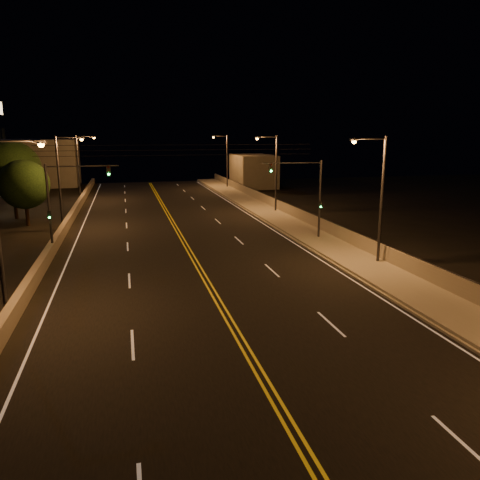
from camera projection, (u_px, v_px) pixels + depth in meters
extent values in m
cube|color=black|center=(202.00, 273.00, 29.65)|extent=(18.00, 120.00, 0.02)
cube|color=gray|center=(357.00, 260.00, 32.15)|extent=(3.60, 120.00, 0.30)
cube|color=gray|center=(332.00, 263.00, 31.73)|extent=(0.14, 120.00, 0.15)
cube|color=gray|center=(379.00, 250.00, 32.39)|extent=(0.30, 120.00, 1.00)
cube|color=gray|center=(34.00, 278.00, 27.24)|extent=(0.45, 120.00, 0.91)
cube|color=gray|center=(253.00, 171.00, 77.95)|extent=(6.00, 10.00, 5.28)
cube|color=gray|center=(53.00, 163.00, 78.86)|extent=(8.00, 8.00, 7.77)
cylinder|color=black|center=(380.00, 242.00, 32.27)|extent=(0.06, 120.00, 0.06)
cube|color=silver|center=(58.00, 283.00, 27.64)|extent=(0.12, 116.00, 0.00)
cube|color=silver|center=(327.00, 264.00, 31.66)|extent=(0.12, 116.00, 0.00)
cube|color=gold|center=(200.00, 273.00, 29.61)|extent=(0.12, 116.00, 0.00)
cube|color=gold|center=(204.00, 273.00, 29.68)|extent=(0.12, 116.00, 0.00)
cube|color=silver|center=(133.00, 344.00, 19.60)|extent=(0.12, 3.00, 0.00)
cube|color=silver|center=(129.00, 280.00, 28.12)|extent=(0.12, 3.00, 0.00)
cube|color=silver|center=(128.00, 246.00, 36.65)|extent=(0.12, 3.00, 0.00)
cube|color=silver|center=(127.00, 225.00, 45.17)|extent=(0.12, 3.00, 0.00)
cube|color=silver|center=(126.00, 211.00, 53.69)|extent=(0.12, 3.00, 0.00)
cube|color=silver|center=(125.00, 200.00, 62.21)|extent=(0.12, 3.00, 0.00)
cube|color=silver|center=(125.00, 192.00, 70.74)|extent=(0.12, 3.00, 0.00)
cube|color=silver|center=(125.00, 186.00, 79.26)|extent=(0.12, 3.00, 0.00)
cube|color=silver|center=(466.00, 446.00, 13.18)|extent=(0.12, 3.00, 0.00)
cube|color=silver|center=(331.00, 324.00, 21.71)|extent=(0.12, 3.00, 0.00)
cube|color=silver|center=(272.00, 270.00, 30.23)|extent=(0.12, 3.00, 0.00)
cube|color=silver|center=(239.00, 240.00, 38.75)|extent=(0.12, 3.00, 0.00)
cube|color=silver|center=(218.00, 221.00, 47.27)|extent=(0.12, 3.00, 0.00)
cube|color=silver|center=(203.00, 208.00, 55.79)|extent=(0.12, 3.00, 0.00)
cube|color=silver|center=(192.00, 198.00, 64.32)|extent=(0.12, 3.00, 0.00)
cube|color=silver|center=(184.00, 191.00, 72.84)|extent=(0.12, 3.00, 0.00)
cube|color=silver|center=(178.00, 185.00, 81.36)|extent=(0.12, 3.00, 0.00)
cylinder|color=#2D2D33|center=(382.00, 203.00, 30.55)|extent=(0.20, 0.20, 8.49)
cylinder|color=#2D2D33|center=(370.00, 139.00, 29.39)|extent=(2.20, 0.12, 0.12)
cube|color=#2D2D33|center=(354.00, 140.00, 29.15)|extent=(0.50, 0.25, 0.14)
sphere|color=#FF9E2D|center=(354.00, 142.00, 29.17)|extent=(0.28, 0.28, 0.28)
cylinder|color=#2D2D33|center=(276.00, 175.00, 51.44)|extent=(0.20, 0.20, 8.49)
cylinder|color=#2D2D33|center=(267.00, 137.00, 50.28)|extent=(2.20, 0.12, 0.12)
cube|color=#2D2D33|center=(257.00, 138.00, 50.04)|extent=(0.50, 0.25, 0.14)
sphere|color=#FF9E2D|center=(257.00, 139.00, 50.06)|extent=(0.28, 0.28, 0.28)
cylinder|color=#2D2D33|center=(227.00, 162.00, 75.42)|extent=(0.20, 0.20, 8.49)
cylinder|color=#2D2D33|center=(220.00, 136.00, 74.26)|extent=(2.20, 0.12, 0.12)
cube|color=#2D2D33|center=(213.00, 137.00, 74.02)|extent=(0.50, 0.25, 0.14)
sphere|color=#FF9E2D|center=(213.00, 137.00, 74.04)|extent=(0.28, 0.28, 0.28)
cylinder|color=#2D2D33|center=(14.00, 141.00, 20.55)|extent=(2.20, 0.12, 0.12)
cube|color=#2D2D33|center=(41.00, 142.00, 20.83)|extent=(0.50, 0.25, 0.14)
sphere|color=#FF9E2D|center=(41.00, 144.00, 20.85)|extent=(0.28, 0.28, 0.28)
cylinder|color=#2D2D33|center=(59.00, 184.00, 42.21)|extent=(0.20, 0.20, 8.49)
cylinder|color=#2D2D33|center=(69.00, 137.00, 41.57)|extent=(2.20, 0.12, 0.12)
cube|color=#2D2D33|center=(82.00, 138.00, 41.84)|extent=(0.50, 0.25, 0.14)
sphere|color=#FF9E2D|center=(82.00, 139.00, 41.86)|extent=(0.28, 0.28, 0.28)
cylinder|color=#2D2D33|center=(78.00, 169.00, 60.70)|extent=(0.20, 0.20, 8.49)
cylinder|color=#2D2D33|center=(85.00, 136.00, 60.06)|extent=(2.20, 0.12, 0.12)
cube|color=#2D2D33|center=(94.00, 137.00, 60.33)|extent=(0.50, 0.25, 0.14)
sphere|color=#FF9E2D|center=(94.00, 138.00, 60.35)|extent=(0.28, 0.28, 0.28)
cylinder|color=#2D2D33|center=(320.00, 201.00, 38.27)|extent=(0.18, 0.18, 6.60)
cylinder|color=#2D2D33|center=(292.00, 163.00, 37.00)|extent=(5.00, 0.10, 0.10)
cube|color=black|center=(271.00, 168.00, 36.67)|extent=(0.28, 0.18, 0.80)
sphere|color=#19FF4C|center=(271.00, 171.00, 36.62)|extent=(0.14, 0.14, 0.14)
cube|color=black|center=(320.00, 205.00, 38.20)|extent=(0.22, 0.14, 0.55)
cylinder|color=#2D2D33|center=(49.00, 210.00, 33.41)|extent=(0.18, 0.18, 6.60)
cylinder|color=#2D2D33|center=(83.00, 166.00, 33.31)|extent=(5.00, 0.10, 0.10)
cube|color=black|center=(108.00, 171.00, 33.80)|extent=(0.28, 0.18, 0.80)
sphere|color=#19FF4C|center=(109.00, 174.00, 33.75)|extent=(0.14, 0.14, 0.14)
cube|color=black|center=(49.00, 215.00, 33.33)|extent=(0.22, 0.14, 0.55)
cylinder|color=black|center=(181.00, 155.00, 37.10)|extent=(22.00, 0.03, 0.03)
cylinder|color=black|center=(181.00, 150.00, 37.02)|extent=(22.00, 0.03, 0.03)
cylinder|color=black|center=(181.00, 145.00, 36.93)|extent=(22.00, 0.03, 0.03)
cylinder|color=black|center=(27.00, 215.00, 44.81)|extent=(0.36, 0.36, 2.21)
sphere|color=black|center=(24.00, 184.00, 44.17)|extent=(4.66, 4.66, 4.66)
cylinder|color=black|center=(15.00, 205.00, 48.62)|extent=(0.36, 0.36, 2.81)
sphere|color=black|center=(12.00, 170.00, 47.81)|extent=(5.92, 5.92, 5.92)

